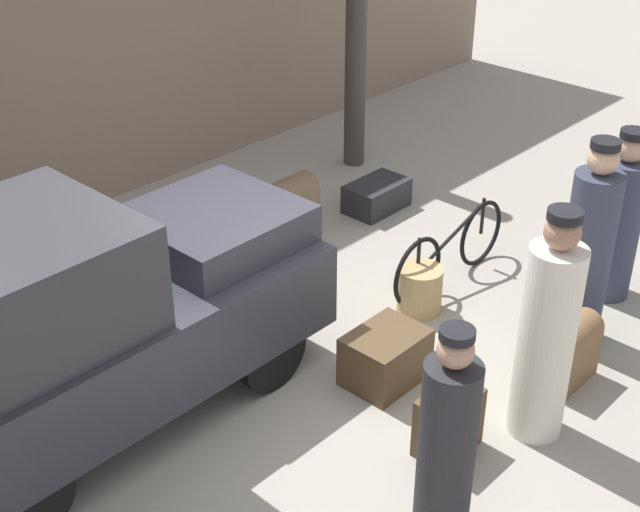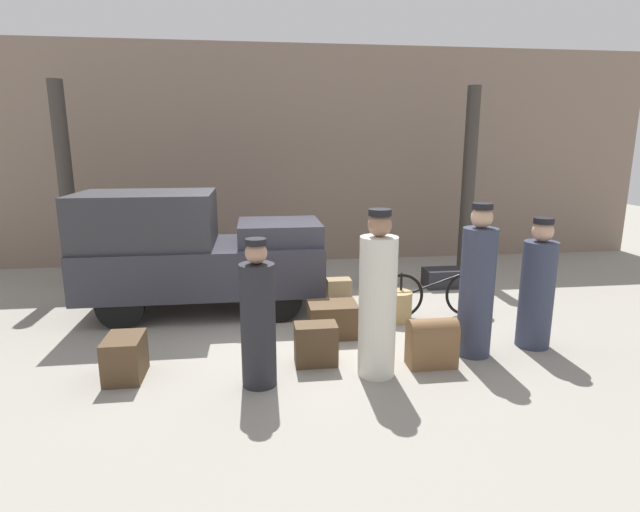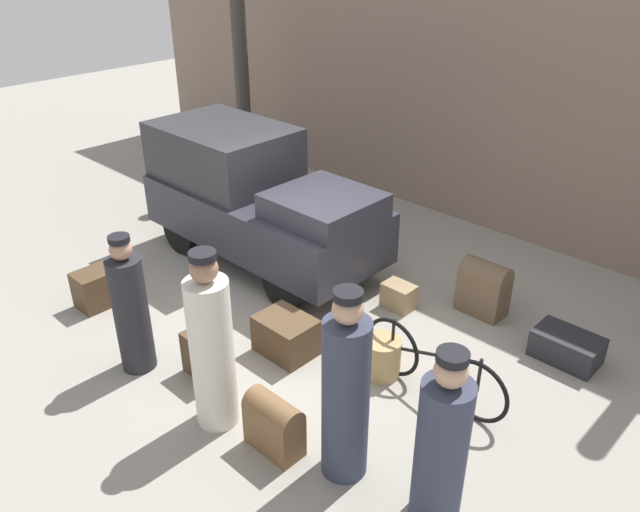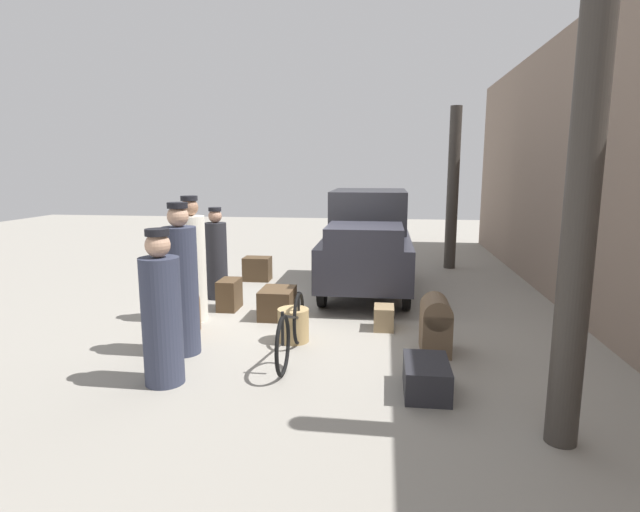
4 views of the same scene
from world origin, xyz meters
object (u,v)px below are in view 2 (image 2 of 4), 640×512
suitcase_black_upright (125,358)px  trunk_wicker_pale (377,266)px  suitcase_small_leather (333,319)px  porter_standing_middle (378,301)px  wicker_basket (398,306)px  trunk_large_brown (444,278)px  truck (191,250)px  trunk_barrel_dark (432,341)px  bicycle (434,294)px  trunk_umber_medium (316,344)px  porter_carrying_trunk (258,320)px  porter_with_bicycle (537,289)px  suitcase_tan_flat (339,289)px  porter_lifting_near_truck (477,287)px

suitcase_black_upright → trunk_wicker_pale: 4.82m
suitcase_small_leather → porter_standing_middle: bearing=-76.0°
wicker_basket → trunk_large_brown: 2.09m
truck → trunk_barrel_dark: size_ratio=6.15×
bicycle → trunk_barrel_dark: 1.72m
bicycle → suitcase_small_leather: size_ratio=2.64×
truck → bicycle: bearing=-12.2°
trunk_umber_medium → porter_carrying_trunk: bearing=-147.3°
porter_with_bicycle → porter_standing_middle: bearing=-166.4°
bicycle → trunk_barrel_dark: bicycle is taller
wicker_basket → porter_with_bicycle: size_ratio=0.27×
suitcase_small_leather → porter_carrying_trunk: bearing=-127.7°
bicycle → porter_standing_middle: size_ratio=0.92×
porter_with_bicycle → trunk_barrel_dark: bearing=-164.7°
trunk_wicker_pale → trunk_umber_medium: trunk_wicker_pale is taller
wicker_basket → suitcase_tan_flat: wicker_basket is taller
porter_standing_middle → porter_carrying_trunk: porter_standing_middle is taller
truck → porter_lifting_near_truck: bearing=-30.7°
wicker_basket → porter_standing_middle: 1.90m
bicycle → trunk_large_brown: bearing=63.9°
bicycle → porter_with_bicycle: size_ratio=1.03×
trunk_wicker_pale → truck: bearing=-162.9°
porter_standing_middle → porter_carrying_trunk: size_ratio=1.17×
wicker_basket → trunk_umber_medium: (-1.35, -1.29, 0.03)m
bicycle → suitcase_small_leather: (-1.60, -0.52, -0.13)m
porter_carrying_trunk → porter_with_bicycle: porter_with_bicycle is taller
porter_standing_middle → trunk_large_brown: porter_standing_middle is taller
trunk_barrel_dark → suitcase_black_upright: bearing=177.6°
porter_lifting_near_truck → trunk_barrel_dark: porter_lifting_near_truck is taller
bicycle → wicker_basket: (-0.58, -0.08, -0.13)m
wicker_basket → trunk_wicker_pale: bearing=85.4°
trunk_barrel_dark → suitcase_black_upright: size_ratio=1.08×
suitcase_tan_flat → trunk_barrel_dark: bearing=-76.9°
truck → suitcase_tan_flat: bearing=8.0°
suitcase_black_upright → suitcase_small_leather: 2.62m
porter_lifting_near_truck → trunk_barrel_dark: bearing=-157.0°
porter_lifting_near_truck → trunk_umber_medium: 2.03m
trunk_large_brown → trunk_wicker_pale: bearing=170.5°
truck → porter_carrying_trunk: 2.75m
porter_lifting_near_truck → porter_standing_middle: 1.36m
porter_carrying_trunk → suitcase_tan_flat: bearing=65.0°
wicker_basket → suitcase_black_upright: bearing=-158.3°
porter_lifting_near_truck → suitcase_small_leather: 1.91m
truck → porter_standing_middle: bearing=-47.9°
suitcase_black_upright → suitcase_small_leather: size_ratio=0.83×
porter_carrying_trunk → suitcase_black_upright: 1.57m
wicker_basket → porter_with_bicycle: (1.45, -1.12, 0.53)m
trunk_wicker_pale → bicycle: bearing=-75.9°
porter_lifting_near_truck → trunk_wicker_pale: porter_lifting_near_truck is taller
truck → trunk_wicker_pale: truck is taller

